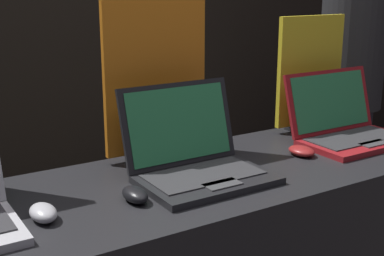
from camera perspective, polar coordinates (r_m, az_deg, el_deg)
name	(u,v)px	position (r m, az deg, el deg)	size (l,w,h in m)	color
mouse_front	(43,213)	(1.34, -15.59, -8.69)	(0.06, 0.10, 0.04)	#B2B2B7
laptop_middle	(195,157)	(1.56, 0.37, -3.12)	(0.37, 0.32, 0.26)	black
mouse_middle	(135,195)	(1.41, -6.10, -7.08)	(0.06, 0.10, 0.04)	black
promo_stand_middle	(156,83)	(1.71, -3.86, 4.76)	(0.36, 0.07, 0.50)	black
laptop_back	(347,125)	(1.99, 16.17, 0.27)	(0.40, 0.30, 0.24)	maroon
mouse_back	(302,151)	(1.80, 11.61, -2.41)	(0.07, 0.10, 0.03)	maroon
promo_stand_back	(310,76)	(2.09, 12.45, 5.43)	(0.31, 0.07, 0.43)	black
person_bystander	(349,93)	(2.88, 16.39, 3.57)	(0.32, 0.32, 1.71)	#282833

